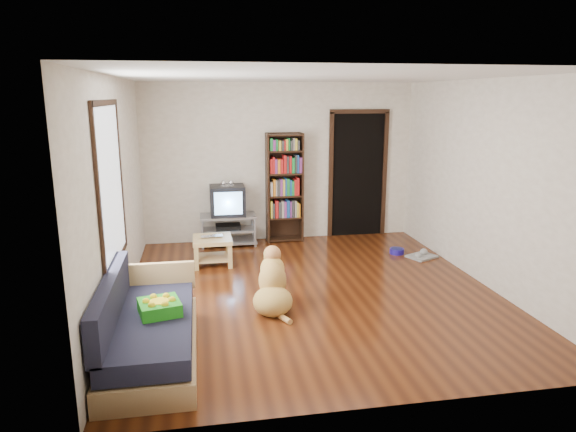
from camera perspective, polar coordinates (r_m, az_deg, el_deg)
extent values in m
plane|color=#53250E|center=(6.51, 2.66, -8.30)|extent=(5.00, 5.00, 0.00)
plane|color=white|center=(6.06, 2.93, 15.22)|extent=(5.00, 5.00, 0.00)
plane|color=silver|center=(8.58, -0.91, 5.96)|extent=(4.50, 0.00, 4.50)
plane|color=silver|center=(3.82, 11.10, -3.60)|extent=(4.50, 0.00, 4.50)
plane|color=silver|center=(6.07, -18.41, 2.22)|extent=(0.00, 5.00, 5.00)
plane|color=silver|center=(7.00, 21.10, 3.40)|extent=(0.00, 5.00, 5.00)
cube|color=#1D9D1F|center=(4.96, -14.09, -9.81)|extent=(0.44, 0.44, 0.12)
imported|color=#BABABE|center=(7.42, -8.41, -2.35)|extent=(0.33, 0.22, 0.02)
cylinder|color=navy|center=(8.14, 12.00, -3.83)|extent=(0.22, 0.22, 0.08)
cube|color=gray|center=(8.04, 14.64, -4.37)|extent=(0.50, 0.46, 0.03)
cube|color=white|center=(5.55, -19.12, 3.28)|extent=(0.02, 1.30, 1.60)
cube|color=black|center=(5.48, -19.73, 11.76)|extent=(0.03, 1.42, 0.06)
cube|color=black|center=(5.74, -18.45, -4.80)|extent=(0.03, 1.42, 0.06)
cube|color=black|center=(4.87, -20.30, 1.88)|extent=(0.03, 0.06, 1.70)
cube|color=black|center=(6.23, -18.11, 4.38)|extent=(0.03, 0.06, 1.70)
cube|color=black|center=(8.91, 7.74, 4.49)|extent=(0.90, 0.02, 2.10)
cube|color=black|center=(8.77, 4.77, 4.42)|extent=(0.07, 0.05, 2.14)
cube|color=black|center=(9.06, 10.67, 4.52)|extent=(0.07, 0.05, 2.14)
cube|color=black|center=(8.80, 7.99, 11.44)|extent=(1.03, 0.05, 0.07)
cube|color=#99999E|center=(8.39, -6.70, 0.00)|extent=(0.90, 0.45, 0.04)
cube|color=#99999E|center=(8.44, -6.66, -1.52)|extent=(0.86, 0.42, 0.03)
cube|color=#99999E|center=(8.49, -6.62, -2.76)|extent=(0.90, 0.45, 0.04)
cylinder|color=#99999E|center=(8.24, -9.49, -1.99)|extent=(0.04, 0.04, 0.50)
cylinder|color=#99999E|center=(8.28, -3.67, -1.74)|extent=(0.04, 0.04, 0.50)
cylinder|color=#99999E|center=(8.62, -9.53, -1.30)|extent=(0.04, 0.04, 0.50)
cylinder|color=#99999E|center=(8.67, -3.97, -1.07)|extent=(0.04, 0.04, 0.50)
cube|color=black|center=(8.43, -6.67, -1.19)|extent=(0.40, 0.30, 0.07)
cube|color=black|center=(8.33, -6.75, 1.74)|extent=(0.55, 0.48, 0.48)
cube|color=black|center=(8.53, -6.83, 2.00)|extent=(0.40, 0.14, 0.36)
cube|color=#8CBFF2|center=(8.09, -6.64, 1.40)|extent=(0.44, 0.02, 0.36)
cube|color=silver|center=(8.24, -6.77, 3.38)|extent=(0.20, 0.07, 0.02)
sphere|color=silver|center=(8.23, -7.20, 3.67)|extent=(0.09, 0.09, 0.09)
sphere|color=silver|center=(8.23, -6.36, 3.70)|extent=(0.09, 0.09, 0.09)
cube|color=black|center=(8.45, -2.30, 3.09)|extent=(0.03, 0.30, 1.80)
cube|color=black|center=(8.55, 1.49, 3.21)|extent=(0.03, 0.30, 1.80)
cube|color=black|center=(8.63, -0.55, 3.31)|extent=(0.60, 0.02, 1.80)
cube|color=black|center=(8.69, -0.39, -2.50)|extent=(0.56, 0.28, 0.02)
cube|color=black|center=(8.60, -0.39, -0.13)|extent=(0.56, 0.28, 0.03)
cube|color=black|center=(8.52, -0.39, 2.29)|extent=(0.56, 0.28, 0.02)
cube|color=black|center=(8.46, -0.40, 4.75)|extent=(0.56, 0.28, 0.02)
cube|color=black|center=(8.41, -0.40, 7.25)|extent=(0.56, 0.28, 0.02)
cube|color=black|center=(8.38, -0.41, 9.02)|extent=(0.56, 0.28, 0.02)
cube|color=tan|center=(5.07, -14.82, -13.95)|extent=(0.80, 1.80, 0.22)
cube|color=#1E1E2D|center=(4.98, -14.97, -11.69)|extent=(0.74, 1.74, 0.18)
cube|color=#1E1E2D|center=(4.92, -19.16, -8.88)|extent=(0.12, 1.74, 0.40)
cube|color=tan|center=(5.71, -14.38, -6.52)|extent=(0.80, 0.06, 0.30)
cube|color=tan|center=(7.46, -8.41, -2.60)|extent=(0.55, 0.55, 0.06)
cube|color=tan|center=(7.54, -8.34, -4.58)|extent=(0.45, 0.45, 0.03)
cube|color=tan|center=(7.29, -10.15, -4.69)|extent=(0.06, 0.06, 0.34)
cube|color=tan|center=(7.30, -6.45, -4.53)|extent=(0.06, 0.06, 0.34)
cube|color=tan|center=(7.74, -10.16, -3.63)|extent=(0.06, 0.06, 0.34)
cube|color=tan|center=(7.75, -6.68, -3.48)|extent=(0.06, 0.06, 0.34)
ellipsoid|color=tan|center=(5.84, -1.71, -9.44)|extent=(0.51, 0.54, 0.33)
ellipsoid|color=#B88947|center=(5.94, -1.73, -7.16)|extent=(0.37, 0.40, 0.44)
ellipsoid|color=#DAAB53|center=(5.99, -1.75, -5.91)|extent=(0.32, 0.29, 0.31)
ellipsoid|color=tan|center=(5.99, -1.76, -4.22)|extent=(0.23, 0.25, 0.19)
ellipsoid|color=#B37D44|center=(6.09, -1.77, -4.12)|extent=(0.11, 0.18, 0.08)
sphere|color=black|center=(6.17, -1.77, -3.90)|extent=(0.04, 0.04, 0.04)
ellipsoid|color=#BA8D47|center=(5.96, -2.49, -4.41)|extent=(0.06, 0.07, 0.13)
ellipsoid|color=#BD8648|center=(5.96, -1.03, -4.40)|extent=(0.06, 0.07, 0.13)
cylinder|color=#D98F53|center=(6.16, -2.39, -7.83)|extent=(0.08, 0.12, 0.36)
cylinder|color=#B48645|center=(6.16, -1.09, -7.81)|extent=(0.08, 0.12, 0.36)
sphere|color=tan|center=(6.26, -2.37, -9.03)|extent=(0.09, 0.09, 0.09)
sphere|color=tan|center=(6.26, -1.09, -9.01)|extent=(0.09, 0.09, 0.09)
cylinder|color=tan|center=(5.71, -0.60, -11.20)|extent=(0.17, 0.31, 0.07)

